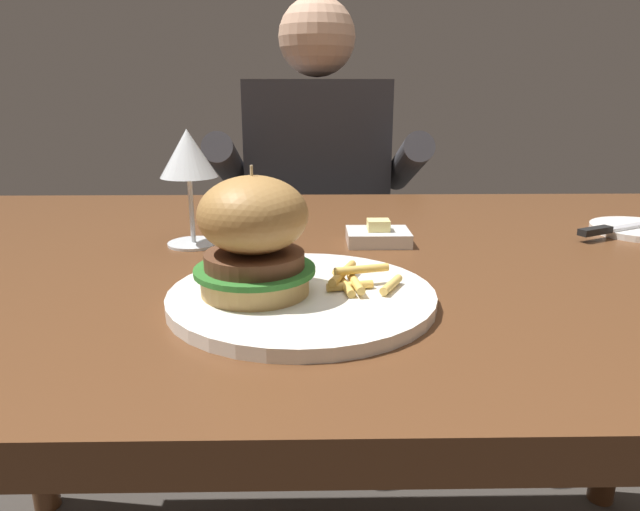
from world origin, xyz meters
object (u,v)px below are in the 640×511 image
main_plate (302,297)px  diner_person (317,241)px  table_knife (620,228)px  burger_sandwich (254,236)px  wine_glass (188,158)px  bread_plate (640,229)px  butter_dish (378,236)px

main_plate → diner_person: bearing=88.2°
main_plate → table_knife: table_knife is taller
table_knife → diner_person: size_ratio=0.17×
main_plate → burger_sandwich: burger_sandwich is taller
burger_sandwich → wine_glass: (-0.11, 0.24, 0.05)m
main_plate → bread_plate: main_plate is taller
table_knife → diner_person: 0.81m
wine_glass → table_knife: wine_glass is taller
burger_sandwich → diner_person: bearing=85.2°
bread_plate → table_knife: bearing=-153.5°
table_knife → butter_dish: (-0.38, -0.04, -0.00)m
main_plate → table_knife: (0.49, 0.28, 0.01)m
main_plate → butter_dish: size_ratio=3.10×
burger_sandwich → diner_person: (0.08, 0.92, -0.25)m
bread_plate → table_knife: 0.05m
wine_glass → butter_dish: (0.27, 0.00, -0.11)m
bread_plate → table_knife: (-0.05, -0.02, 0.01)m
burger_sandwich → wine_glass: 0.27m
butter_dish → burger_sandwich: bearing=-123.0°
table_knife → main_plate: bearing=-150.5°
bread_plate → table_knife: size_ratio=0.74×
burger_sandwich → butter_dish: size_ratio=1.46×
table_knife → wine_glass: bearing=-176.6°
butter_dish → diner_person: bearing=96.8°
wine_glass → bread_plate: wine_glass is taller
burger_sandwich → diner_person: 0.96m
wine_glass → diner_person: diner_person is taller
bread_plate → burger_sandwich: bearing=-152.5°
main_plate → diner_person: 0.94m
table_knife → diner_person: bearing=125.7°
diner_person → butter_dish: bearing=-83.2°
main_plate → butter_dish: 0.26m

